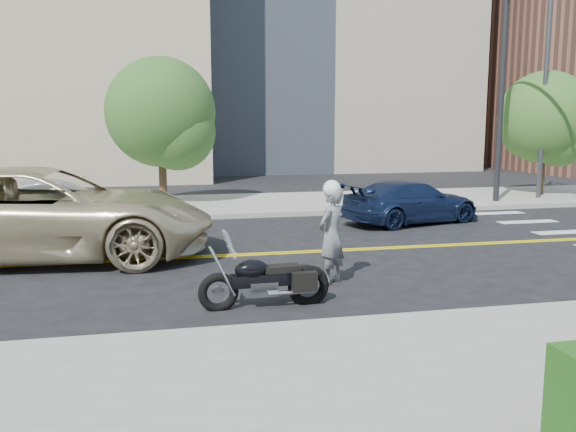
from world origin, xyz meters
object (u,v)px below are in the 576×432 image
at_px(motorcyclist, 331,232).
at_px(parked_car_silver, 59,205).
at_px(motorcycle, 266,268).
at_px(suv, 45,214).
at_px(parked_car_blue, 411,202).

distance_m(motorcyclist, parked_car_silver, 8.79).
distance_m(motorcycle, parked_car_silver, 8.93).
distance_m(motorcyclist, suv, 6.27).
xyz_separation_m(motorcyclist, parked_car_blue, (4.11, 5.84, -0.33)).
relative_size(suv, parked_car_silver, 1.73).
xyz_separation_m(motorcyclist, motorcycle, (-1.41, -1.12, -0.32)).
xyz_separation_m(suv, parked_car_blue, (9.50, 2.65, -0.37)).
bearing_deg(motorcycle, suv, 130.08).
distance_m(motorcyclist, parked_car_blue, 7.15).
relative_size(motorcyclist, motorcycle, 0.92).
relative_size(motorcycle, parked_car_silver, 0.50).
xyz_separation_m(suv, parked_car_silver, (-0.22, 3.56, -0.31)).
bearing_deg(parked_car_blue, parked_car_silver, 68.56).
relative_size(motorcyclist, parked_car_silver, 0.46).
distance_m(motorcycle, suv, 5.88).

